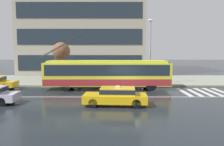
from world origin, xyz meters
name	(u,v)px	position (x,y,z in m)	size (l,w,h in m)	color
ground_plane	(126,94)	(0.00, 0.00, 0.00)	(160.00, 160.00, 0.00)	#20262C
sidewalk_slab	(122,80)	(0.00, 9.29, 0.07)	(80.00, 10.00, 0.14)	gray
crosswalk_stripe_edge_near	(185,92)	(5.54, 1.15, 0.00)	(0.44, 4.40, 0.01)	beige
crosswalk_stripe_inner_a	(194,92)	(6.44, 1.15, 0.00)	(0.44, 4.40, 0.01)	beige
crosswalk_stripe_center	(204,92)	(7.34, 1.15, 0.00)	(0.44, 4.40, 0.01)	beige
crosswalk_stripe_inner_b	(214,92)	(8.24, 1.15, 0.00)	(0.44, 4.40, 0.01)	beige
crosswalk_stripe_edge_far	(223,92)	(9.14, 1.15, 0.00)	(0.44, 4.40, 0.01)	beige
lane_centre_line	(127,97)	(0.00, -1.20, 0.00)	(72.00, 0.14, 0.01)	silver
trolleybus	(108,73)	(-1.64, 2.69, 1.58)	(13.37, 2.63, 5.47)	yellow
taxi_oncoming_near	(117,95)	(-0.90, -4.09, 0.70)	(4.51, 2.04, 1.39)	yellow
bus_shelter	(94,66)	(-3.43, 6.48, 2.12)	(4.07, 1.88, 2.60)	gray
pedestrian_at_shelter	(81,69)	(-4.96, 6.74, 1.70)	(1.49, 1.49, 1.91)	black
pedestrian_approaching_curb	(142,69)	(2.09, 5.35, 1.76)	(1.36, 1.36, 1.98)	#4E4049
pedestrian_walking_past	(128,68)	(0.61, 7.26, 1.76)	(1.55, 1.55, 1.97)	#4F4F50
pedestrian_waiting_by_pole	(80,70)	(-4.84, 5.35, 1.74)	(1.26, 1.26, 2.06)	#281C26
street_lamp	(151,46)	(3.03, 5.32, 4.33)	(0.60, 0.32, 7.14)	gray
street_tree_bare	(62,52)	(-7.07, 6.48, 3.75)	(2.05, 2.05, 4.69)	brown
office_tower_corner_left	(86,18)	(-5.89, 20.97, 9.72)	(19.58, 15.64, 19.42)	#9F9789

